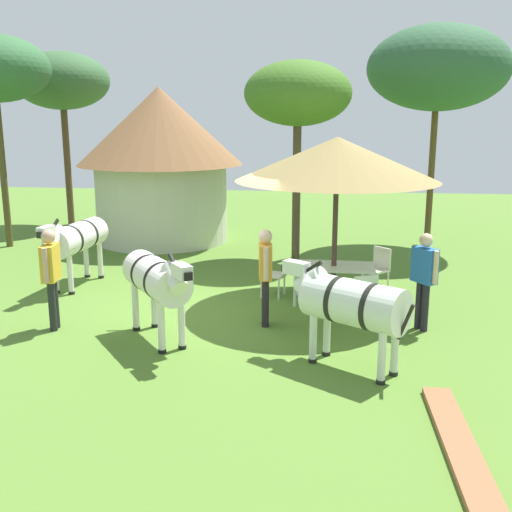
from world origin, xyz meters
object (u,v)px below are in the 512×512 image
at_px(guest_beside_umbrella, 265,269).
at_px(acacia_tree_far_lawn, 62,82).
at_px(patio_chair_near_lawn, 363,295).
at_px(guest_behind_table, 424,273).
at_px(zebra_toward_hut, 351,303).
at_px(shade_umbrella, 337,159).
at_px(zebra_by_umbrella, 75,239).
at_px(acacia_tree_behind_hut, 438,68).
at_px(zebra_nearest_camera, 158,280).
at_px(standing_watcher, 51,270).
at_px(thatched_hut, 160,157).
at_px(acacia_tree_right_background, 298,95).
at_px(patio_chair_west_end, 378,266).
at_px(patio_dining_table, 334,269).
at_px(patio_chair_near_hut, 269,271).

relative_size(guest_beside_umbrella, acacia_tree_far_lawn, 0.31).
bearing_deg(patio_chair_near_lawn, guest_behind_table, -32.10).
bearing_deg(zebra_toward_hut, shade_umbrella, 37.71).
xyz_separation_m(guest_behind_table, zebra_by_umbrella, (-6.86, 1.92, 0.02)).
bearing_deg(acacia_tree_behind_hut, zebra_nearest_camera, -124.56).
bearing_deg(patio_chair_near_lawn, standing_watcher, 167.16).
distance_m(thatched_hut, zebra_nearest_camera, 8.19).
distance_m(standing_watcher, acacia_tree_right_background, 7.49).
bearing_deg(acacia_tree_right_background, patio_chair_near_lawn, -73.74).
xyz_separation_m(standing_watcher, zebra_nearest_camera, (1.91, -0.31, -0.02)).
height_order(thatched_hut, patio_chair_near_lawn, thatched_hut).
bearing_deg(zebra_nearest_camera, patio_chair_west_end, -175.16).
relative_size(zebra_nearest_camera, acacia_tree_far_lawn, 0.34).
bearing_deg(zebra_toward_hut, thatched_hut, 64.39).
distance_m(standing_watcher, zebra_nearest_camera, 1.94).
relative_size(thatched_hut, zebra_nearest_camera, 2.47).
bearing_deg(zebra_nearest_camera, shade_umbrella, -176.41).
relative_size(thatched_hut, acacia_tree_far_lawn, 0.84).
distance_m(thatched_hut, patio_chair_west_end, 7.54).
bearing_deg(shade_umbrella, zebra_by_umbrella, 174.33).
distance_m(guest_beside_umbrella, acacia_tree_behind_hut, 8.72).
distance_m(shade_umbrella, patio_dining_table, 2.10).
bearing_deg(patio_chair_near_lawn, zebra_toward_hut, -120.67).
xyz_separation_m(zebra_toward_hut, acacia_tree_behind_hut, (2.39, 8.60, 3.74)).
height_order(guest_beside_umbrella, acacia_tree_far_lawn, acacia_tree_far_lawn).
xyz_separation_m(patio_chair_west_end, zebra_toward_hut, (-0.71, -4.07, 0.45)).
bearing_deg(patio_chair_near_lawn, thatched_hut, 106.54).
bearing_deg(guest_beside_umbrella, thatched_hut, 19.76).
relative_size(patio_dining_table, patio_chair_west_end, 1.75).
bearing_deg(zebra_toward_hut, acacia_tree_right_background, 43.36).
height_order(zebra_nearest_camera, zebra_by_umbrella, zebra_nearest_camera).
distance_m(patio_chair_west_end, zebra_nearest_camera, 5.02).
bearing_deg(zebra_toward_hut, patio_dining_table, 37.71).
height_order(thatched_hut, acacia_tree_far_lawn, acacia_tree_far_lawn).
xyz_separation_m(thatched_hut, guest_beside_umbrella, (3.66, -6.90, -1.37)).
height_order(patio_dining_table, zebra_nearest_camera, zebra_nearest_camera).
bearing_deg(standing_watcher, patio_dining_table, 105.67).
bearing_deg(guest_behind_table, acacia_tree_right_background, 171.55).
bearing_deg(zebra_by_umbrella, acacia_tree_far_lawn, -59.54).
distance_m(patio_dining_table, guest_beside_umbrella, 1.92).
height_order(guest_behind_table, acacia_tree_behind_hut, acacia_tree_behind_hut).
bearing_deg(thatched_hut, zebra_by_umbrella, -96.32).
height_order(patio_chair_near_lawn, zebra_by_umbrella, zebra_by_umbrella).
xyz_separation_m(shade_umbrella, zebra_by_umbrella, (-5.38, 0.53, -1.74)).
distance_m(patio_dining_table, patio_chair_west_end, 1.32).
height_order(guest_behind_table, zebra_by_umbrella, guest_behind_table).
bearing_deg(zebra_by_umbrella, patio_chair_west_end, -169.94).
distance_m(patio_chair_near_lawn, guest_behind_table, 1.11).
xyz_separation_m(shade_umbrella, acacia_tree_right_background, (-0.92, 3.65, 1.25)).
bearing_deg(patio_chair_near_hut, zebra_nearest_camera, -17.02).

